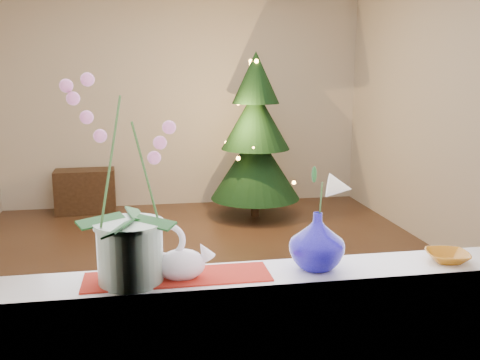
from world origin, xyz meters
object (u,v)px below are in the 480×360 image
object	(u,v)px
paperweight	(314,262)
side_table	(85,191)
blue_vase	(317,237)
amber_dish	(447,257)
xmas_tree	(255,136)
orchid_pot	(127,182)
swan	(181,253)

from	to	relation	value
paperweight	side_table	bearing A→B (deg)	106.46
blue_vase	side_table	world-z (taller)	blue_vase
paperweight	amber_dish	world-z (taller)	paperweight
amber_dish	xmas_tree	distance (m)	4.12
amber_dish	orchid_pot	bearing A→B (deg)	179.72
xmas_tree	side_table	bearing A→B (deg)	165.42
amber_dish	blue_vase	bearing A→B (deg)	177.88
amber_dish	xmas_tree	xyz separation A→B (m)	(0.05, 4.12, 0.02)
blue_vase	paperweight	distance (m)	0.10
blue_vase	amber_dish	distance (m)	0.56
side_table	amber_dish	bearing A→B (deg)	-69.45
orchid_pot	side_table	bearing A→B (deg)	98.26
xmas_tree	side_table	xyz separation A→B (m)	(-1.99, 0.52, -0.69)
orchid_pot	paperweight	xyz separation A→B (m)	(0.70, -0.01, -0.34)
orchid_pot	amber_dish	size ratio (longest dim) A/B	5.22
swan	xmas_tree	xyz separation A→B (m)	(1.13, 4.12, -0.07)
paperweight	amber_dish	bearing A→B (deg)	0.67
paperweight	side_table	xyz separation A→B (m)	(-1.37, 4.64, -0.69)
amber_dish	paperweight	bearing A→B (deg)	-179.33
blue_vase	side_table	distance (m)	4.88
paperweight	amber_dish	xyz separation A→B (m)	(0.57, 0.01, -0.02)
orchid_pot	xmas_tree	size ratio (longest dim) A/B	0.40
orchid_pot	swan	size ratio (longest dim) A/B	3.10
orchid_pot	side_table	distance (m)	4.79
paperweight	xmas_tree	world-z (taller)	xmas_tree
swan	paperweight	xyz separation A→B (m)	(0.51, -0.01, -0.07)
orchid_pot	blue_vase	world-z (taller)	orchid_pot
swan	paperweight	bearing A→B (deg)	-19.94
swan	side_table	world-z (taller)	swan
paperweight	blue_vase	bearing A→B (deg)	57.77
amber_dish	xmas_tree	bearing A→B (deg)	89.31
orchid_pot	swan	distance (m)	0.33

